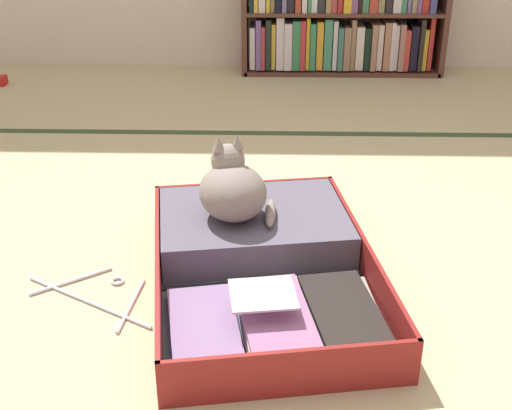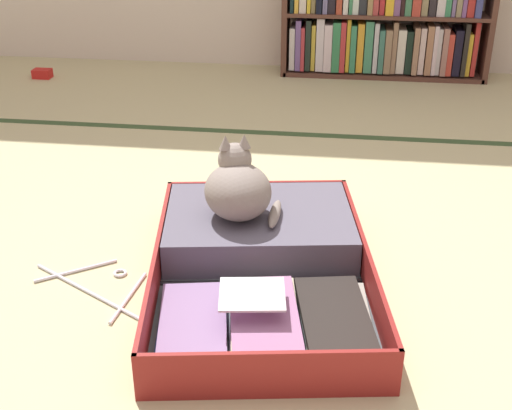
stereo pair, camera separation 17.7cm
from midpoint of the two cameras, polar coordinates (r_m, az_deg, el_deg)
The scene contains 6 objects.
ground_plane at distance 1.95m, azimuth 0.78°, elevation -7.24°, with size 10.00×10.00×0.00m, color #C3BA89.
tatami_border at distance 3.07m, azimuth 1.10°, elevation 6.03°, with size 4.80×0.05×0.00m.
bookshelf at distance 3.97m, azimuth 5.90°, elevation 15.62°, with size 1.14×0.22×0.69m.
open_suitcase at distance 2.01m, azimuth -2.16°, elevation -4.33°, with size 0.74×0.99×0.13m.
black_cat at distance 2.03m, azimuth -4.49°, elevation 1.30°, with size 0.26×0.28×0.25m.
clothes_hanger at distance 1.99m, azimuth -15.70°, elevation -7.35°, with size 0.40×0.31×0.01m.
Camera 1 is at (-0.07, -1.62, 1.09)m, focal length 47.53 mm.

